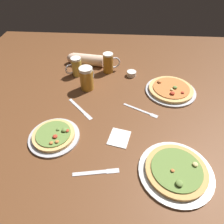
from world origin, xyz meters
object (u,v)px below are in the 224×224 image
object	(u,v)px
pizza_plate_far	(171,90)
diner_arm	(85,59)
knife_spare	(80,109)
fork_left	(141,110)
beer_mug_amber	(76,67)
knife_right	(96,172)
beer_mug_pale	(87,78)
napkin_folded	(119,138)
pizza_plate_near	(176,171)
ramekin_sauce	(131,74)
pizza_plate_side	(54,136)
beer_mug_dark	(109,63)

from	to	relation	value
pizza_plate_far	diner_arm	world-z (taller)	diner_arm
knife_spare	fork_left	bearing A→B (deg)	1.62
beer_mug_amber	knife_right	bearing A→B (deg)	-72.94
diner_arm	knife_right	bearing A→B (deg)	-77.50
beer_mug_pale	knife_spare	bearing A→B (deg)	-93.23
knife_right	pizza_plate_far	bearing A→B (deg)	56.43
beer_mug_amber	beer_mug_pale	distance (m)	0.19
napkin_folded	pizza_plate_near	bearing A→B (deg)	-35.20
knife_right	beer_mug_pale	bearing A→B (deg)	102.35
ramekin_sauce	napkin_folded	distance (m)	0.61
pizza_plate_side	diner_arm	distance (m)	0.77
pizza_plate_near	diner_arm	size ratio (longest dim) A/B	1.11
pizza_plate_near	fork_left	bearing A→B (deg)	108.93
pizza_plate_near	beer_mug_amber	xyz separation A→B (m)	(-0.61, 0.78, 0.05)
pizza_plate_near	beer_mug_pale	bearing A→B (deg)	128.94
beer_mug_pale	knife_spare	world-z (taller)	beer_mug_pale
napkin_folded	knife_right	distance (m)	0.23
beer_mug_amber	beer_mug_pale	xyz separation A→B (m)	(0.11, -0.16, 0.01)
fork_left	napkin_folded	bearing A→B (deg)	-119.05
beer_mug_amber	fork_left	size ratio (longest dim) A/B	0.65
pizza_plate_side	beer_mug_amber	bearing A→B (deg)	89.92
pizza_plate_near	fork_left	distance (m)	0.43
beer_mug_dark	napkin_folded	distance (m)	0.67
pizza_plate_far	fork_left	world-z (taller)	pizza_plate_far
ramekin_sauce	knife_spare	size ratio (longest dim) A/B	0.37
pizza_plate_side	beer_mug_dark	size ratio (longest dim) A/B	1.80
beer_mug_amber	beer_mug_pale	bearing A→B (deg)	-56.67
beer_mug_pale	napkin_folded	distance (m)	0.50
diner_arm	fork_left	bearing A→B (deg)	-50.72
knife_right	pizza_plate_side	bearing A→B (deg)	142.52
pizza_plate_side	fork_left	xyz separation A→B (m)	(0.47, 0.24, -0.01)
pizza_plate_far	knife_spare	size ratio (longest dim) A/B	1.79
pizza_plate_side	knife_spare	world-z (taller)	pizza_plate_side
beer_mug_dark	knife_spare	distance (m)	0.47
napkin_folded	ramekin_sauce	bearing A→B (deg)	83.83
ramekin_sauce	knife_right	xyz separation A→B (m)	(-0.16, -0.82, -0.01)
beer_mug_amber	beer_mug_pale	world-z (taller)	beer_mug_pale
fork_left	knife_right	size ratio (longest dim) A/B	0.98
pizza_plate_far	pizza_plate_side	distance (m)	0.81
knife_spare	knife_right	bearing A→B (deg)	-70.08
beer_mug_pale	ramekin_sauce	size ratio (longest dim) A/B	2.32
pizza_plate_side	ramekin_sauce	size ratio (longest dim) A/B	3.89
napkin_folded	knife_right	world-z (taller)	napkin_folded
ramekin_sauce	fork_left	bearing A→B (deg)	-81.42
napkin_folded	diner_arm	distance (m)	0.81
ramekin_sauce	knife_spare	world-z (taller)	ramekin_sauce
beer_mug_amber	ramekin_sauce	world-z (taller)	beer_mug_amber
beer_mug_dark	knife_spare	bearing A→B (deg)	-107.73
knife_right	pizza_plate_near	bearing A→B (deg)	3.75
pizza_plate_side	knife_spare	distance (m)	0.25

